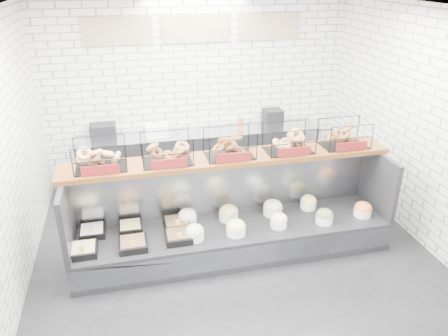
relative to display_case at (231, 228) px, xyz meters
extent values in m
plane|color=black|center=(0.01, -0.34, -0.33)|extent=(5.50, 5.50, 0.00)
cube|color=white|center=(0.01, 2.41, 1.17)|extent=(5.00, 0.02, 3.00)
cube|color=white|center=(2.51, -0.34, 1.17)|extent=(0.02, 5.50, 3.00)
cube|color=white|center=(0.01, -0.34, 2.67)|extent=(5.00, 5.50, 0.02)
cube|color=#C9AF8B|center=(-1.19, 2.38, 2.17)|extent=(1.05, 0.03, 0.42)
cube|color=#C9AF8B|center=(0.01, 2.38, 2.17)|extent=(1.05, 0.03, 0.42)
cube|color=#C9AF8B|center=(1.21, 2.38, 2.17)|extent=(1.05, 0.03, 0.42)
cube|color=black|center=(0.01, -0.04, -0.13)|extent=(4.00, 0.90, 0.40)
cube|color=#93969B|center=(0.01, -0.48, -0.11)|extent=(4.00, 0.03, 0.28)
cube|color=#93969B|center=(0.01, 0.37, 0.47)|extent=(4.00, 0.08, 0.80)
cube|color=black|center=(-1.96, -0.04, 0.47)|extent=(0.06, 0.90, 0.80)
cube|color=black|center=(1.98, -0.04, 0.47)|extent=(0.06, 0.90, 0.80)
cube|color=black|center=(-1.81, -0.23, 0.11)|extent=(0.31, 0.31, 0.08)
cube|color=tan|center=(-1.81, -0.23, 0.15)|extent=(0.26, 0.26, 0.04)
cube|color=#EECD52|center=(-1.81, -0.34, 0.20)|extent=(0.06, 0.01, 0.08)
cube|color=black|center=(-1.72, 0.15, 0.11)|extent=(0.30, 0.30, 0.08)
cube|color=white|center=(-1.72, 0.15, 0.15)|extent=(0.26, 0.26, 0.04)
cube|color=#EECD52|center=(-1.72, 0.04, 0.20)|extent=(0.06, 0.01, 0.08)
cube|color=black|center=(-1.25, -0.24, 0.11)|extent=(0.33, 0.33, 0.08)
cube|color=brown|center=(-1.25, -0.24, 0.15)|extent=(0.28, 0.28, 0.04)
cube|color=#EECD52|center=(-1.25, -0.35, 0.20)|extent=(0.06, 0.01, 0.08)
cube|color=black|center=(-1.26, 0.13, 0.11)|extent=(0.28, 0.28, 0.08)
cube|color=#D7BD84|center=(-1.26, 0.13, 0.15)|extent=(0.24, 0.24, 0.04)
cube|color=#EECD52|center=(-1.26, 0.03, 0.20)|extent=(0.06, 0.01, 0.08)
cube|color=black|center=(-0.71, -0.21, 0.11)|extent=(0.31, 0.31, 0.08)
cube|color=brown|center=(-0.71, -0.21, 0.15)|extent=(0.27, 0.27, 0.04)
cube|color=#EECD52|center=(-0.71, -0.32, 0.20)|extent=(0.06, 0.01, 0.08)
cube|color=black|center=(-0.69, 0.09, 0.11)|extent=(0.33, 0.33, 0.08)
cube|color=brown|center=(-0.69, 0.09, 0.15)|extent=(0.28, 0.28, 0.04)
cube|color=#EECD52|center=(-0.69, -0.02, 0.20)|extent=(0.06, 0.01, 0.08)
cylinder|color=white|center=(-0.52, -0.23, 0.13)|extent=(0.23, 0.23, 0.11)
ellipsoid|color=silver|center=(-0.52, -0.23, 0.19)|extent=(0.23, 0.23, 0.16)
cylinder|color=white|center=(-0.54, 0.15, 0.13)|extent=(0.24, 0.24, 0.11)
ellipsoid|color=white|center=(-0.54, 0.15, 0.19)|extent=(0.23, 0.23, 0.16)
cylinder|color=white|center=(-0.01, -0.25, 0.13)|extent=(0.24, 0.24, 0.11)
ellipsoid|color=#F1E87B|center=(-0.01, -0.25, 0.19)|extent=(0.24, 0.24, 0.16)
cylinder|color=white|center=(-0.01, 0.11, 0.13)|extent=(0.25, 0.25, 0.11)
ellipsoid|color=tan|center=(-0.01, 0.11, 0.19)|extent=(0.25, 0.25, 0.17)
cylinder|color=white|center=(0.56, -0.20, 0.13)|extent=(0.21, 0.21, 0.11)
ellipsoid|color=white|center=(0.56, -0.20, 0.19)|extent=(0.21, 0.21, 0.15)
cylinder|color=white|center=(0.59, 0.11, 0.13)|extent=(0.25, 0.25, 0.11)
ellipsoid|color=silver|center=(0.59, 0.11, 0.19)|extent=(0.25, 0.25, 0.17)
cylinder|color=white|center=(1.16, -0.25, 0.13)|extent=(0.22, 0.22, 0.11)
ellipsoid|color=olive|center=(1.16, -0.25, 0.19)|extent=(0.22, 0.22, 0.15)
cylinder|color=white|center=(1.11, 0.15, 0.13)|extent=(0.22, 0.22, 0.11)
ellipsoid|color=#F4E27D|center=(1.11, 0.15, 0.19)|extent=(0.21, 0.21, 0.15)
cylinder|color=white|center=(1.73, -0.20, 0.13)|extent=(0.23, 0.23, 0.11)
ellipsoid|color=orange|center=(1.73, -0.20, 0.19)|extent=(0.22, 0.22, 0.16)
cube|color=#4B2710|center=(0.01, 0.18, 0.90)|extent=(4.10, 0.50, 0.06)
cube|color=black|center=(-1.52, 0.18, 1.10)|extent=(0.60, 0.38, 0.34)
cube|color=maroon|center=(-1.52, -0.03, 1.00)|extent=(0.42, 0.02, 0.11)
cube|color=black|center=(-0.75, 0.18, 1.10)|extent=(0.60, 0.38, 0.34)
cube|color=maroon|center=(-0.75, -0.03, 1.00)|extent=(0.42, 0.02, 0.11)
cube|color=black|center=(0.01, 0.18, 1.10)|extent=(0.60, 0.38, 0.34)
cube|color=maroon|center=(0.01, -0.03, 1.00)|extent=(0.42, 0.02, 0.11)
cube|color=black|center=(0.78, 0.18, 1.10)|extent=(0.60, 0.38, 0.34)
cube|color=maroon|center=(0.78, -0.03, 1.00)|extent=(0.42, 0.02, 0.11)
cube|color=black|center=(1.55, 0.18, 1.10)|extent=(0.60, 0.38, 0.34)
cube|color=maroon|center=(1.55, -0.03, 1.00)|extent=(0.42, 0.02, 0.11)
cube|color=#93969B|center=(0.01, 2.09, 0.12)|extent=(4.00, 0.60, 0.90)
cube|color=black|center=(-1.56, 2.12, 0.69)|extent=(0.40, 0.30, 0.24)
cube|color=silver|center=(-0.72, 2.10, 0.66)|extent=(0.35, 0.28, 0.18)
cylinder|color=#C35930|center=(0.66, 2.01, 0.68)|extent=(0.09, 0.09, 0.22)
cube|color=black|center=(1.24, 2.07, 0.72)|extent=(0.30, 0.30, 0.30)
camera|label=1|loc=(-1.19, -4.61, 3.07)|focal=35.00mm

